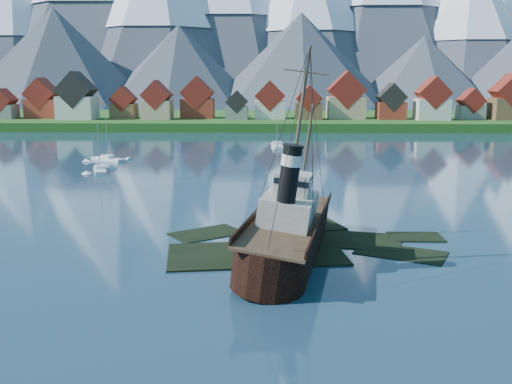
{
  "coord_description": "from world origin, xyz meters",
  "views": [
    {
      "loc": [
        -1.54,
        -58.09,
        17.9
      ],
      "look_at": [
        -3.23,
        6.0,
        5.0
      ],
      "focal_mm": 40.0,
      "sensor_mm": 36.0,
      "label": 1
    }
  ],
  "objects_px": {
    "tugboat_wreck": "(284,228)",
    "sailboat_e": "(277,146)",
    "sailboat_a": "(100,170)",
    "sailboat_c": "(108,160)"
  },
  "relations": [
    {
      "from": "tugboat_wreck",
      "to": "sailboat_a",
      "type": "bearing_deg",
      "value": 134.18
    },
    {
      "from": "sailboat_a",
      "to": "sailboat_c",
      "type": "bearing_deg",
      "value": 80.56
    },
    {
      "from": "tugboat_wreck",
      "to": "sailboat_c",
      "type": "xyz_separation_m",
      "value": [
        -37.07,
        66.15,
        -2.53
      ]
    },
    {
      "from": "tugboat_wreck",
      "to": "sailboat_c",
      "type": "height_order",
      "value": "tugboat_wreck"
    },
    {
      "from": "sailboat_e",
      "to": "sailboat_a",
      "type": "bearing_deg",
      "value": -134.41
    },
    {
      "from": "sailboat_c",
      "to": "sailboat_e",
      "type": "height_order",
      "value": "sailboat_e"
    },
    {
      "from": "sailboat_a",
      "to": "sailboat_c",
      "type": "distance_m",
      "value": 14.76
    },
    {
      "from": "tugboat_wreck",
      "to": "sailboat_a",
      "type": "xyz_separation_m",
      "value": [
        -34.51,
        51.62,
        -2.55
      ]
    },
    {
      "from": "tugboat_wreck",
      "to": "sailboat_e",
      "type": "distance_m",
      "value": 92.67
    },
    {
      "from": "sailboat_c",
      "to": "sailboat_e",
      "type": "xyz_separation_m",
      "value": [
        37.31,
        26.49,
        0.01
      ]
    }
  ]
}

